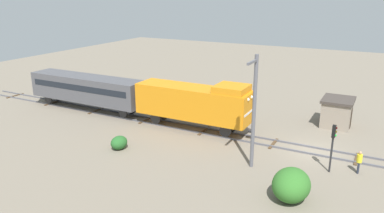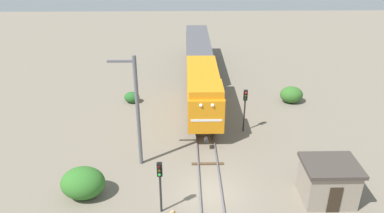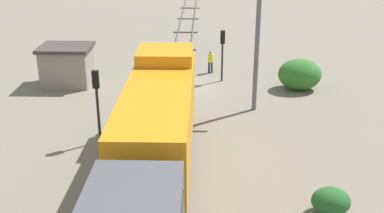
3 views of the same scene
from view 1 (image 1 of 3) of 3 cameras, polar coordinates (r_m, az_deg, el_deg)
name	(u,v)px [view 1 (image 1 of 3)]	position (r m, az deg, el deg)	size (l,w,h in m)	color
ground_plane	(313,151)	(32.60, 17.94, -6.53)	(119.72, 119.72, 0.00)	#756B5B
railway_track	(313,151)	(32.57, 17.95, -6.42)	(2.40, 79.81, 0.16)	#595960
locomotive	(195,102)	(34.92, 0.40, 0.75)	(2.90, 11.60, 4.60)	orange
passenger_car_leading	(87,88)	(42.59, -15.75, 2.76)	(2.84, 14.00, 3.66)	#4C4C51
traffic_signal_near	(333,140)	(28.51, 20.70, -4.75)	(0.32, 0.34, 3.62)	#262628
traffic_signal_mid	(235,97)	(36.85, 6.57, 1.42)	(0.32, 0.34, 3.89)	#262628
worker_near_track	(359,160)	(29.71, 24.14, -7.50)	(0.38, 0.38, 1.70)	#262B38
catenary_mast	(254,110)	(27.19, 9.40, -0.50)	(1.94, 0.28, 8.49)	#595960
relay_hut	(337,112)	(39.06, 21.24, -0.78)	(3.50, 2.90, 2.74)	gray
bush_near	(119,143)	(31.90, -11.06, -5.42)	(1.54, 1.26, 1.12)	#245B26
bush_mid	(291,185)	(24.67, 14.88, -11.47)	(2.88, 2.36, 2.10)	#2F6A26
bush_far	(206,95)	(44.64, 2.16, 1.79)	(2.27, 1.86, 1.65)	#326626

